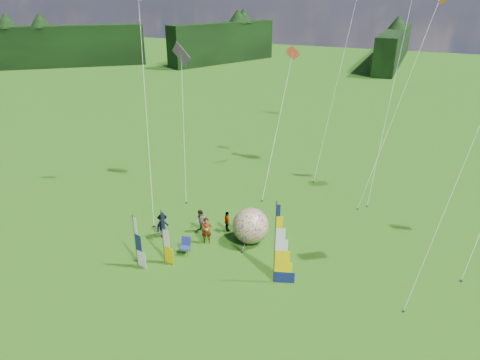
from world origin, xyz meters
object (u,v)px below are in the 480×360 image
at_px(side_banner_far, 135,241).
at_px(side_banner_left, 163,237).
at_px(bol_inflatable, 251,226).
at_px(feather_banner_main, 275,245).
at_px(camp_chair, 185,246).
at_px(spectator_b, 201,222).
at_px(kite_whale, 403,39).
at_px(spectator_a, 207,231).
at_px(spectator_d, 227,222).
at_px(spectator_c, 163,226).

bearing_deg(side_banner_far, side_banner_left, 51.85).
bearing_deg(side_banner_far, bol_inflatable, 58.70).
xyz_separation_m(feather_banner_main, side_banner_far, (-8.23, -1.74, -0.86)).
height_order(feather_banner_main, camp_chair, feather_banner_main).
bearing_deg(camp_chair, spectator_b, 85.57).
xyz_separation_m(feather_banner_main, kite_whale, (4.03, 17.44, 9.46)).
distance_m(spectator_b, camp_chair, 2.79).
xyz_separation_m(feather_banner_main, bol_inflatable, (-2.87, 3.49, -1.34)).
bearing_deg(side_banner_left, spectator_a, 76.00).
bearing_deg(feather_banner_main, spectator_d, 122.90).
bearing_deg(camp_chair, spectator_d, 59.45).
bearing_deg(camp_chair, kite_whale, 47.82).
xyz_separation_m(feather_banner_main, camp_chair, (-6.15, 0.45, -1.97)).
distance_m(feather_banner_main, side_banner_far, 8.46).
bearing_deg(feather_banner_main, spectator_a, 141.11).
bearing_deg(bol_inflatable, kite_whale, 63.66).
distance_m(feather_banner_main, spectator_c, 8.87).
height_order(bol_inflatable, spectator_a, bol_inflatable).
bearing_deg(camp_chair, side_banner_far, -144.86).
height_order(side_banner_left, kite_whale, kite_whale).
distance_m(side_banner_far, spectator_b, 5.31).
relative_size(bol_inflatable, spectator_a, 1.30).
distance_m(spectator_b, spectator_c, 2.60).
distance_m(side_banner_far, spectator_c, 3.49).
xyz_separation_m(spectator_d, camp_chair, (-1.28, -3.65, -0.19)).
distance_m(spectator_a, kite_whale, 21.11).
bearing_deg(side_banner_far, kite_whale, 71.82).
bearing_deg(spectator_d, spectator_b, 76.65).
height_order(side_banner_far, spectator_b, side_banner_far).
bearing_deg(side_banner_left, spectator_c, 136.65).
height_order(side_banner_left, bol_inflatable, side_banner_left).
xyz_separation_m(bol_inflatable, kite_whale, (6.91, 13.95, 10.80)).
bearing_deg(camp_chair, spectator_a, 57.83).
relative_size(side_banner_far, camp_chair, 2.96).
bearing_deg(feather_banner_main, spectator_c, 152.06).
bearing_deg(spectator_d, kite_whale, -75.95).
bearing_deg(side_banner_left, camp_chair, 69.00).
xyz_separation_m(spectator_b, spectator_d, (1.61, 0.89, -0.10)).
height_order(spectator_d, camp_chair, spectator_d).
bearing_deg(bol_inflatable, side_banner_left, -133.80).
distance_m(spectator_c, camp_chair, 2.70).
relative_size(side_banner_left, spectator_c, 2.01).
relative_size(side_banner_far, bol_inflatable, 1.40).
relative_size(spectator_a, camp_chair, 1.63).
bearing_deg(side_banner_left, kite_whale, 71.13).
bearing_deg(side_banner_far, spectator_d, 74.49).
bearing_deg(spectator_d, spectator_a, 119.99).
height_order(side_banner_left, spectator_d, side_banner_left).
bearing_deg(spectator_d, side_banner_left, 114.74).
distance_m(spectator_a, camp_chair, 1.90).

